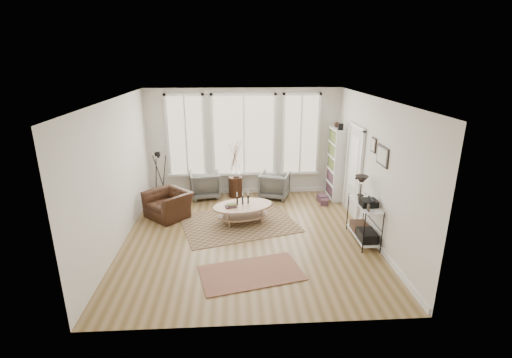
{
  "coord_description": "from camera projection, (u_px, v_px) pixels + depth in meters",
  "views": [
    {
      "loc": [
        -0.27,
        -7.14,
        3.66
      ],
      "look_at": [
        0.2,
        0.6,
        1.1
      ],
      "focal_mm": 26.0,
      "sensor_mm": 36.0,
      "label": 1
    }
  ],
  "objects": [
    {
      "name": "rug_runner",
      "position": [
        251.0,
        273.0,
        6.58
      ],
      "size": [
        1.96,
        1.37,
        0.01
      ],
      "primitive_type": "cube",
      "rotation": [
        0.0,
        0.0,
        0.24
      ],
      "color": "maroon",
      "rests_on": "ground"
    },
    {
      "name": "bay_window",
      "position": [
        244.0,
        137.0,
        10.0
      ],
      "size": [
        4.14,
        0.12,
        2.24
      ],
      "color": "#D5AD83",
      "rests_on": "ground"
    },
    {
      "name": "armchair_left",
      "position": [
        205.0,
        184.0,
        10.08
      ],
      "size": [
        0.89,
        0.91,
        0.72
      ],
      "primitive_type": "imported",
      "rotation": [
        0.0,
        0.0,
        3.31
      ],
      "color": "#60605C",
      "rests_on": "ground"
    },
    {
      "name": "tripod_camera",
      "position": [
        160.0,
        181.0,
        9.49
      ],
      "size": [
        0.49,
        0.49,
        1.4
      ],
      "color": "black",
      "rests_on": "ground"
    },
    {
      "name": "low_shelf",
      "position": [
        364.0,
        218.0,
        7.63
      ],
      "size": [
        0.38,
        1.08,
        1.3
      ],
      "color": "white",
      "rests_on": "ground"
    },
    {
      "name": "accent_chair",
      "position": [
        168.0,
        204.0,
        8.84
      ],
      "size": [
        1.29,
        1.28,
        0.63
      ],
      "primitive_type": "imported",
      "rotation": [
        0.0,
        0.0,
        -0.77
      ],
      "color": "#341B10",
      "rests_on": "ground"
    },
    {
      "name": "rug_main",
      "position": [
        239.0,
        223.0,
        8.58
      ],
      "size": [
        2.93,
        2.51,
        0.01
      ],
      "primitive_type": "cube",
      "rotation": [
        0.0,
        0.0,
        0.28
      ],
      "color": "brown",
      "rests_on": "ground"
    },
    {
      "name": "armchair_right",
      "position": [
        275.0,
        185.0,
        10.08
      ],
      "size": [
        0.95,
        0.96,
        0.7
      ],
      "primitive_type": "imported",
      "rotation": [
        0.0,
        0.0,
        2.82
      ],
      "color": "#60605C",
      "rests_on": "ground"
    },
    {
      "name": "bookcase",
      "position": [
        336.0,
        163.0,
        9.88
      ],
      "size": [
        0.31,
        0.85,
        2.06
      ],
      "color": "white",
      "rests_on": "ground"
    },
    {
      "name": "room",
      "position": [
        249.0,
        173.0,
        7.51
      ],
      "size": [
        5.5,
        5.54,
        2.9
      ],
      "color": "olive",
      "rests_on": "ground"
    },
    {
      "name": "vase",
      "position": [
        236.0,
        173.0,
        10.03
      ],
      "size": [
        0.28,
        0.28,
        0.23
      ],
      "primitive_type": "imported",
      "rotation": [
        0.0,
        0.0,
        -0.31
      ],
      "color": "silver",
      "rests_on": "side_table"
    },
    {
      "name": "book_stack_near",
      "position": [
        322.0,
        198.0,
        9.83
      ],
      "size": [
        0.28,
        0.32,
        0.18
      ],
      "primitive_type": "cube",
      "rotation": [
        0.0,
        0.0,
        0.19
      ],
      "color": "maroon",
      "rests_on": "ground"
    },
    {
      "name": "wall_art",
      "position": [
        380.0,
        153.0,
        7.23
      ],
      "size": [
        0.04,
        0.88,
        0.44
      ],
      "color": "black",
      "rests_on": "ground"
    },
    {
      "name": "door",
      "position": [
        354.0,
        169.0,
        8.81
      ],
      "size": [
        0.09,
        1.06,
        2.22
      ],
      "color": "silver",
      "rests_on": "ground"
    },
    {
      "name": "side_table",
      "position": [
        235.0,
        170.0,
        10.0
      ],
      "size": [
        0.37,
        0.37,
        1.57
      ],
      "color": "#341B10",
      "rests_on": "ground"
    },
    {
      "name": "book_stack_far",
      "position": [
        324.0,
        202.0,
        9.63
      ],
      "size": [
        0.24,
        0.28,
        0.16
      ],
      "primitive_type": "cube",
      "rotation": [
        0.0,
        0.0,
        -0.19
      ],
      "color": "maroon",
      "rests_on": "ground"
    },
    {
      "name": "coffee_table",
      "position": [
        242.0,
        209.0,
        8.51
      ],
      "size": [
        1.56,
        1.21,
        0.63
      ],
      "color": "tan",
      "rests_on": "ground"
    }
  ]
}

